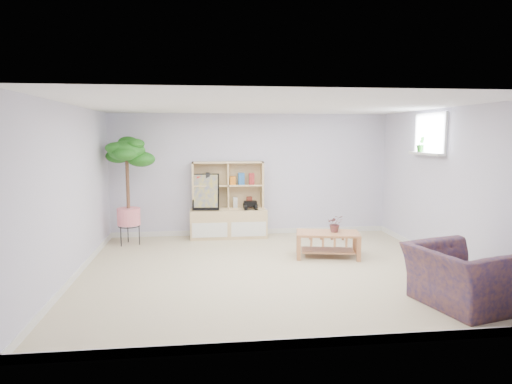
{
  "coord_description": "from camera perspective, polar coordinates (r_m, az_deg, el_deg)",
  "views": [
    {
      "loc": [
        -0.99,
        -6.47,
        1.99
      ],
      "look_at": [
        -0.12,
        0.68,
        1.08
      ],
      "focal_mm": 32.0,
      "sensor_mm": 36.0,
      "label": 1
    }
  ],
  "objects": [
    {
      "name": "coffee_table",
      "position": [
        7.58,
        8.93,
        -6.51
      ],
      "size": [
        1.09,
        0.74,
        0.41
      ],
      "primitive_type": null,
      "rotation": [
        0.0,
        0.0,
        -0.2
      ],
      "color": "#AF7044",
      "rests_on": "floor"
    },
    {
      "name": "storage_unit",
      "position": [
        8.81,
        -3.48,
        -1.01
      ],
      "size": [
        1.47,
        0.5,
        1.47
      ],
      "primitive_type": null,
      "color": "tan",
      "rests_on": "floor"
    },
    {
      "name": "ceiling",
      "position": [
        6.56,
        1.82,
        10.77
      ],
      "size": [
        5.5,
        5.0,
        0.01
      ],
      "primitive_type": "cube",
      "color": "white",
      "rests_on": "walls"
    },
    {
      "name": "walls",
      "position": [
        6.59,
        1.77,
        0.3
      ],
      "size": [
        5.51,
        5.01,
        2.4
      ],
      "color": "silver",
      "rests_on": "floor"
    },
    {
      "name": "table_plant",
      "position": [
        7.55,
        9.87,
        -3.9
      ],
      "size": [
        0.28,
        0.25,
        0.28
      ],
      "primitive_type": "imported",
      "rotation": [
        0.0,
        0.0,
        -0.13
      ],
      "color": "#135010",
      "rests_on": "coffee_table"
    },
    {
      "name": "window_sill",
      "position": [
        7.96,
        20.52,
        4.5
      ],
      "size": [
        0.14,
        1.0,
        0.04
      ],
      "primitive_type": "cube",
      "color": "silver",
      "rests_on": "walls"
    },
    {
      "name": "armchair",
      "position": [
        5.86,
        24.24,
        -9.19
      ],
      "size": [
        1.18,
        1.28,
        0.8
      ],
      "primitive_type": "imported",
      "rotation": [
        0.0,
        0.0,
        1.82
      ],
      "color": "#1A1C4D",
      "rests_on": "floor"
    },
    {
      "name": "toy_truck",
      "position": [
        8.78,
        -0.71,
        -1.61
      ],
      "size": [
        0.36,
        0.25,
        0.19
      ],
      "primitive_type": null,
      "rotation": [
        0.0,
        0.0,
        0.02
      ],
      "color": "black",
      "rests_on": "storage_unit"
    },
    {
      "name": "poster",
      "position": [
        8.74,
        -6.3,
        0.0
      ],
      "size": [
        0.52,
        0.16,
        0.7
      ],
      "primitive_type": null,
      "rotation": [
        0.0,
        0.0,
        -0.09
      ],
      "color": "yellow",
      "rests_on": "storage_unit"
    },
    {
      "name": "floor_tree",
      "position": [
        8.51,
        -15.72,
        0.11
      ],
      "size": [
        0.87,
        0.87,
        1.96
      ],
      "primitive_type": null,
      "rotation": [
        0.0,
        0.0,
        -0.23
      ],
      "color": "#1F5416",
      "rests_on": "floor"
    },
    {
      "name": "window",
      "position": [
        7.99,
        21.0,
        6.79
      ],
      "size": [
        0.1,
        0.98,
        0.68
      ],
      "primitive_type": null,
      "color": "white",
      "rests_on": "walls"
    },
    {
      "name": "floor",
      "position": [
        6.84,
        1.73,
        -9.73
      ],
      "size": [
        5.5,
        5.0,
        0.01
      ],
      "primitive_type": "cube",
      "color": "tan",
      "rests_on": "ground"
    },
    {
      "name": "sill_plant",
      "position": [
        8.13,
        19.93,
        5.64
      ],
      "size": [
        0.17,
        0.15,
        0.26
      ],
      "primitive_type": "imported",
      "rotation": [
        0.0,
        0.0,
        -0.21
      ],
      "color": "#1F5416",
      "rests_on": "window_sill"
    },
    {
      "name": "baseboard",
      "position": [
        6.82,
        1.74,
        -9.33
      ],
      "size": [
        5.5,
        5.0,
        0.1
      ],
      "primitive_type": null,
      "color": "silver",
      "rests_on": "floor"
    }
  ]
}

